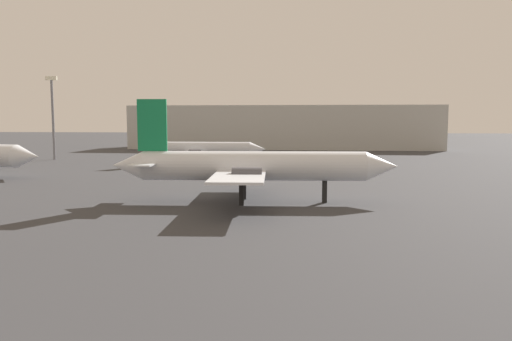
{
  "coord_description": "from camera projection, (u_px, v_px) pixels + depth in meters",
  "views": [
    {
      "loc": [
        0.46,
        -9.17,
        8.42
      ],
      "look_at": [
        -4.93,
        42.42,
        3.01
      ],
      "focal_mm": 34.53,
      "sensor_mm": 36.0,
      "label": 1
    }
  ],
  "objects": [
    {
      "name": "airplane_far_right",
      "position": [
        200.0,
        149.0,
        89.36
      ],
      "size": [
        23.39,
        20.01,
        8.12
      ],
      "rotation": [
        0.0,
        0.0,
        0.02
      ],
      "color": "silver",
      "rests_on": "ground_plane"
    },
    {
      "name": "terminal_building",
      "position": [
        284.0,
        127.0,
        143.29
      ],
      "size": [
        87.42,
        18.92,
        12.28
      ],
      "primitive_type": "cube",
      "color": "#B7B7B2",
      "rests_on": "ground_plane"
    },
    {
      "name": "light_mast_left",
      "position": [
        53.0,
        112.0,
        102.28
      ],
      "size": [
        2.4,
        0.5,
        17.28
      ],
      "color": "slate",
      "rests_on": "ground_plane"
    },
    {
      "name": "airplane_on_taxiway",
      "position": [
        250.0,
        166.0,
        49.83
      ],
      "size": [
        29.13,
        21.56,
        10.45
      ],
      "rotation": [
        0.0,
        0.0,
        0.07
      ],
      "color": "silver",
      "rests_on": "ground_plane"
    }
  ]
}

